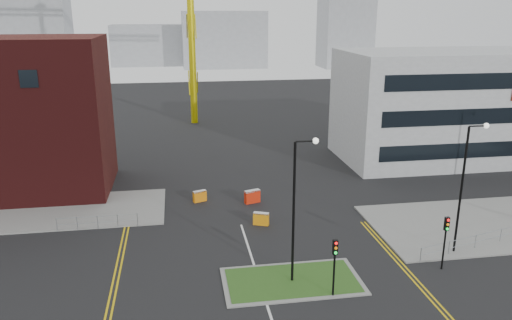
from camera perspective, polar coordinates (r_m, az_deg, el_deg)
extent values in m
cube|color=slate|center=(31.97, 4.13, -13.63)|extent=(8.60, 4.60, 0.08)
cube|color=#254818|center=(31.96, 4.14, -13.60)|extent=(8.00, 4.00, 0.12)
cube|color=#401010|center=(50.11, -26.99, 4.36)|extent=(18.00, 10.00, 14.00)
cube|color=black|center=(43.60, -24.55, 8.44)|extent=(1.40, 0.10, 1.40)
cube|color=#A0A2A4|center=(60.16, 21.67, 5.83)|extent=(25.00, 12.00, 12.00)
cube|color=black|center=(55.93, 24.36, 1.07)|extent=(22.00, 0.10, 1.60)
cube|color=black|center=(55.18, 24.79, 4.57)|extent=(22.00, 0.10, 1.60)
cube|color=black|center=(54.64, 25.24, 8.16)|extent=(22.00, 0.10, 1.60)
cylinder|color=black|center=(29.96, 4.31, -6.25)|extent=(0.16, 0.16, 9.00)
cylinder|color=black|center=(28.65, 5.68, 2.15)|extent=(1.20, 0.10, 0.10)
sphere|color=silver|center=(28.81, 6.83, 2.19)|extent=(0.36, 0.36, 0.36)
cylinder|color=black|center=(36.21, 22.39, -3.39)|extent=(0.16, 0.16, 9.00)
cylinder|color=black|center=(35.34, 24.02, 3.56)|extent=(1.20, 0.10, 0.10)
sphere|color=silver|center=(35.67, 24.83, 3.57)|extent=(0.36, 0.36, 0.36)
cylinder|color=black|center=(30.07, 8.89, -12.70)|extent=(0.12, 0.12, 3.00)
cube|color=black|center=(29.28, 9.04, -9.80)|extent=(0.28, 0.22, 0.90)
sphere|color=red|center=(29.03, 9.15, -9.38)|extent=(0.18, 0.18, 0.18)
sphere|color=orange|center=(29.17, 9.12, -9.91)|extent=(0.18, 0.18, 0.18)
sphere|color=#0CCC33|center=(29.30, 9.09, -10.44)|extent=(0.18, 0.18, 0.18)
cylinder|color=black|center=(34.77, 20.68, -9.39)|extent=(0.12, 0.12, 3.00)
cube|color=black|center=(34.09, 20.97, -6.82)|extent=(0.28, 0.22, 0.90)
sphere|color=red|center=(33.87, 21.13, -6.44)|extent=(0.18, 0.18, 0.18)
sphere|color=orange|center=(33.98, 21.08, -6.90)|extent=(0.18, 0.18, 0.18)
sphere|color=#0CCC33|center=(34.10, 21.02, -7.36)|extent=(0.18, 0.18, 0.18)
cylinder|color=gray|center=(40.29, -17.72, -6.15)|extent=(6.00, 0.04, 0.04)
cylinder|color=gray|center=(40.48, -17.65, -6.81)|extent=(6.00, 0.04, 0.04)
cylinder|color=gray|center=(41.06, -21.82, -6.90)|extent=(0.05, 0.05, 1.10)
cylinder|color=gray|center=(40.12, -13.39, -6.67)|extent=(0.05, 0.05, 1.10)
cylinder|color=gray|center=(35.50, 18.30, -10.30)|extent=(0.05, 0.05, 1.10)
cube|color=gold|center=(33.32, -15.98, -13.02)|extent=(0.12, 24.00, 0.01)
cube|color=gold|center=(33.28, -15.46, -13.01)|extent=(0.12, 24.00, 0.01)
cube|color=gold|center=(32.79, 18.23, -13.74)|extent=(0.12, 20.00, 0.01)
cube|color=gold|center=(32.92, 18.71, -13.66)|extent=(0.12, 20.00, 0.01)
cube|color=gray|center=(143.33, -24.16, 13.27)|extent=(18.00, 12.00, 22.00)
cube|color=gray|center=(149.73, -3.68, 13.59)|extent=(24.00, 12.00, 16.00)
cube|color=gray|center=(152.12, 10.23, 15.68)|extent=(14.00, 12.00, 28.00)
cube|color=gray|center=(159.15, -10.66, 12.81)|extent=(30.00, 12.00, 12.00)
cube|color=orange|center=(44.25, -6.45, -4.13)|extent=(1.24, 0.79, 0.98)
cube|color=silver|center=(44.10, -6.46, -3.59)|extent=(1.24, 0.79, 0.12)
cube|color=orange|center=(39.34, 0.58, -6.74)|extent=(1.27, 0.83, 1.01)
cube|color=silver|center=(39.16, 0.59, -6.13)|extent=(1.27, 0.83, 0.12)
cube|color=red|center=(43.67, -0.42, -4.20)|extent=(1.44, 0.86, 1.14)
cube|color=silver|center=(43.49, -0.43, -3.56)|extent=(1.44, 0.86, 0.14)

